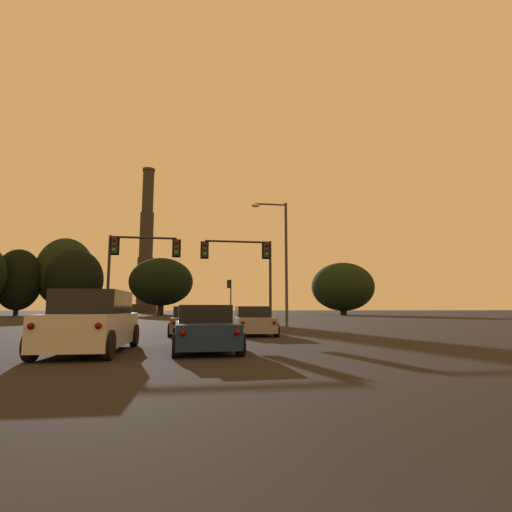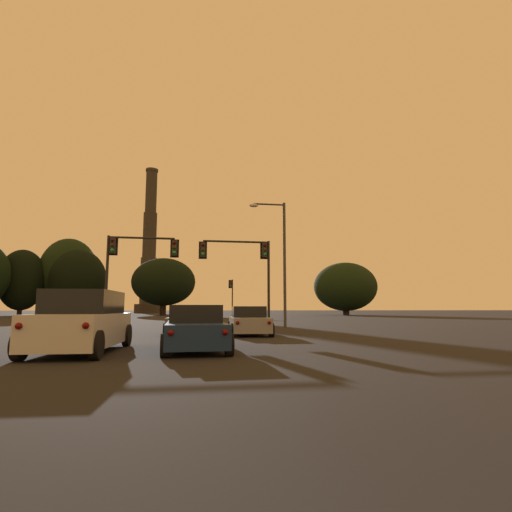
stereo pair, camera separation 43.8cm
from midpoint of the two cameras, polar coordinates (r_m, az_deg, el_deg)
sedan_right_lane_front at (r=20.65m, az=-0.45°, el=-9.31°), size 2.15×4.76×1.43m
sedan_center_lane_front at (r=21.16m, az=-9.38°, el=-9.17°), size 1.98×4.71×1.43m
sedan_center_lane_second at (r=13.25m, az=-7.76°, el=-10.25°), size 2.15×4.76×1.43m
suv_left_lane_second at (r=13.33m, az=-22.56°, el=-8.74°), size 2.25×4.96×1.86m
traffic_light_far_right at (r=60.90m, az=-3.31°, el=-5.22°), size 0.78×0.50×5.71m
traffic_light_overhead_left at (r=27.63m, az=-16.96°, el=-0.26°), size 4.78×0.50×6.11m
traffic_light_overhead_right at (r=28.41m, az=-1.00°, el=-0.68°), size 5.18×0.50×6.16m
street_lamp at (r=28.51m, az=3.80°, el=0.72°), size 2.65×0.36×8.93m
smokestack at (r=121.65m, az=-14.94°, el=0.14°), size 7.32×7.32×43.23m
treeline_far_right at (r=80.83m, az=-12.90°, el=-3.63°), size 12.36×11.12×11.23m
treeline_center_left at (r=85.29m, az=-24.00°, el=-3.16°), size 10.70×9.63×12.89m
treeline_center_right at (r=88.30m, az=-25.11°, el=-2.16°), size 11.10×9.99×15.37m
treeline_left_mid at (r=84.50m, az=12.79°, el=-4.30°), size 13.00×11.70×10.78m
treeline_far_left at (r=87.56m, az=-30.33°, el=-2.96°), size 8.44×7.60×12.50m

